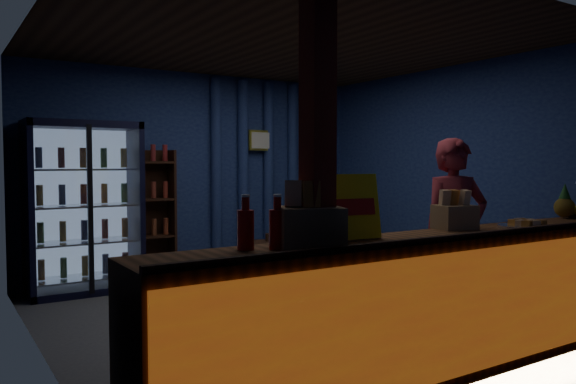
% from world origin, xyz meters
% --- Properties ---
extents(ground, '(4.60, 4.60, 0.00)m').
position_xyz_m(ground, '(0.00, 0.00, 0.00)').
color(ground, '#515154').
rests_on(ground, ground).
extents(room_walls, '(4.60, 4.60, 4.60)m').
position_xyz_m(room_walls, '(0.00, 0.00, 1.57)').
color(room_walls, navy).
rests_on(room_walls, ground).
extents(counter, '(4.40, 0.57, 0.99)m').
position_xyz_m(counter, '(0.00, -1.91, 0.48)').
color(counter, brown).
rests_on(counter, ground).
extents(support_post, '(0.16, 0.16, 2.60)m').
position_xyz_m(support_post, '(-1.05, -1.90, 1.30)').
color(support_post, maroon).
rests_on(support_post, ground).
extents(beverage_cooler, '(1.20, 0.62, 1.90)m').
position_xyz_m(beverage_cooler, '(-1.55, 1.92, 0.93)').
color(beverage_cooler, black).
rests_on(beverage_cooler, ground).
extents(bottle_shelf, '(0.50, 0.28, 1.60)m').
position_xyz_m(bottle_shelf, '(-0.70, 2.06, 0.79)').
color(bottle_shelf, '#351C11').
rests_on(bottle_shelf, ground).
extents(curtain_folds, '(1.74, 0.14, 2.50)m').
position_xyz_m(curtain_folds, '(1.00, 2.14, 1.30)').
color(curtain_folds, navy).
rests_on(curtain_folds, room_walls).
extents(framed_picture, '(0.36, 0.04, 0.28)m').
position_xyz_m(framed_picture, '(0.85, 2.10, 1.75)').
color(framed_picture, gold).
rests_on(framed_picture, room_walls).
extents(shopkeeper, '(0.70, 0.56, 1.66)m').
position_xyz_m(shopkeeper, '(0.87, -1.28, 0.83)').
color(shopkeeper, maroon).
rests_on(shopkeeper, ground).
extents(green_chair, '(0.66, 0.68, 0.57)m').
position_xyz_m(green_chair, '(1.51, 1.39, 0.28)').
color(green_chair, '#63C160').
rests_on(green_chair, ground).
extents(side_table, '(0.60, 0.50, 0.57)m').
position_xyz_m(side_table, '(0.54, 1.36, 0.24)').
color(side_table, '#351C11').
rests_on(side_table, ground).
extents(yellow_sign, '(0.54, 0.17, 0.42)m').
position_xyz_m(yellow_sign, '(-0.75, -1.76, 1.16)').
color(yellow_sign, yellow).
rests_on(yellow_sign, counter).
extents(soda_bottles, '(0.59, 0.18, 0.32)m').
position_xyz_m(soda_bottles, '(-1.22, -1.82, 1.08)').
color(soda_bottles, '#B2140B').
rests_on(soda_bottles, counter).
extents(snack_box_left, '(0.45, 0.41, 0.39)m').
position_xyz_m(snack_box_left, '(-1.11, -1.91, 1.09)').
color(snack_box_left, '#916846').
rests_on(snack_box_left, counter).
extents(snack_box_centre, '(0.32, 0.28, 0.29)m').
position_xyz_m(snack_box_centre, '(0.33, -1.74, 1.05)').
color(snack_box_centre, '#916846').
rests_on(snack_box_centre, counter).
extents(pastry_tray, '(0.40, 0.40, 0.07)m').
position_xyz_m(pastry_tray, '(0.83, -1.99, 0.97)').
color(pastry_tray, silver).
rests_on(pastry_tray, counter).
extents(pineapple, '(0.18, 0.18, 0.31)m').
position_xyz_m(pineapple, '(1.78, -1.72, 1.08)').
color(pineapple, olive).
rests_on(pineapple, counter).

